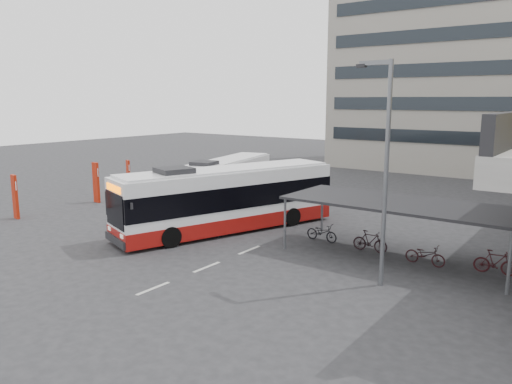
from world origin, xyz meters
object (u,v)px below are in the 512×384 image
Objects in this scene: bus_teal at (224,182)px; pedestrian at (220,223)px; lamp_post at (384,160)px; bus_main at (227,199)px.

bus_teal is 8.54m from pedestrian.
pedestrian is 0.18× the size of lamp_post.
bus_main is 1.14× the size of bus_teal.
bus_teal is at bearing 157.40° from lamp_post.
bus_main is at bearing 34.68° from pedestrian.
bus_main is 10.64m from lamp_post.
lamp_post reaches higher than bus_main.
lamp_post is (14.48, -8.18, 3.30)m from bus_teal.
bus_main reaches higher than bus_teal.
lamp_post reaches higher than bus_teal.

